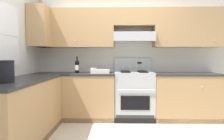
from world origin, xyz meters
name	(u,v)px	position (x,y,z in m)	size (l,w,h in m)	color
wall_back	(133,45)	(0.41, 1.53, 1.48)	(4.68, 0.57, 2.55)	silver
wall_left	(5,49)	(-1.59, 0.23, 1.34)	(0.47, 4.00, 2.55)	silver
counter_back_run	(124,96)	(0.22, 1.24, 0.45)	(3.60, 0.65, 0.91)	tan
counter_left_run	(22,112)	(-1.24, 0.00, 0.45)	(0.63, 1.91, 0.91)	tan
stove	(134,95)	(0.41, 1.25, 0.48)	(0.76, 0.62, 1.20)	#B7BABC
wine_bottle	(77,66)	(-0.70, 1.20, 1.05)	(0.08, 0.08, 0.35)	black
bowl	(100,72)	(-0.24, 1.19, 0.94)	(0.36, 0.21, 0.07)	white
bucket	(5,71)	(-1.25, -0.41, 1.05)	(0.22, 0.22, 0.27)	black
paper_towel_roll	(94,71)	(-0.37, 1.17, 0.96)	(0.12, 0.12, 0.10)	white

